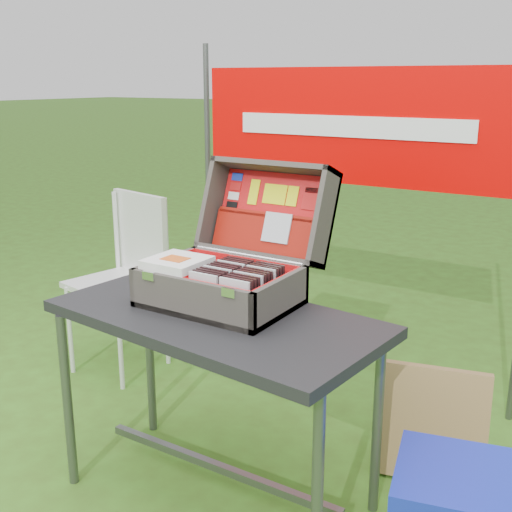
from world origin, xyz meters
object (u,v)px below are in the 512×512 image
Objects in this scene: chair at (117,286)px; cardboard_box at (431,424)px; table at (217,408)px; suitcase at (229,239)px.

chair reaches higher than cardboard_box.
chair reaches higher than table.
suitcase is 1.27m from chair.
suitcase is 1.20× the size of cardboard_box.
suitcase reaches higher than chair.
table is 1.26m from chair.
chair is at bearing 156.12° from table.
cardboard_box is at bearing 47.35° from table.
chair is at bearing 164.76° from cardboard_box.
chair is 2.10× the size of cardboard_box.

